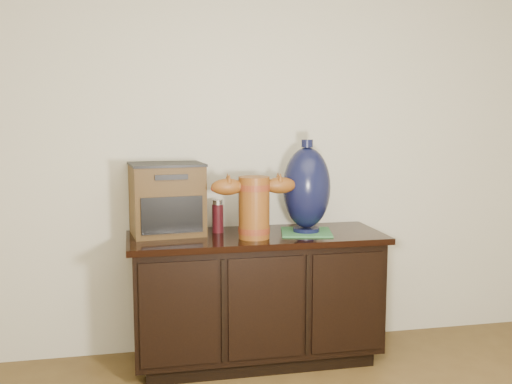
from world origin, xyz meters
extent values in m
plane|color=beige|center=(0.00, 2.50, 1.30)|extent=(4.50, 0.00, 4.50)
cube|color=black|center=(0.00, 2.23, 0.04)|extent=(1.29, 0.45, 0.08)
cube|color=black|center=(0.00, 2.23, 0.40)|extent=(1.40, 0.50, 0.64)
cube|color=black|center=(0.00, 2.23, 0.74)|extent=(1.46, 0.56, 0.03)
cube|color=black|center=(-0.47, 1.97, 0.40)|extent=(0.41, 0.01, 0.56)
cube|color=black|center=(0.00, 1.97, 0.40)|extent=(0.41, 0.01, 0.56)
cube|color=black|center=(0.47, 1.97, 0.40)|extent=(0.41, 0.01, 0.56)
cylinder|color=brown|center=(-0.03, 2.13, 0.93)|extent=(0.18, 0.18, 0.34)
cylinder|color=#44160D|center=(-0.03, 2.13, 0.80)|extent=(0.18, 0.18, 0.03)
cylinder|color=#44160D|center=(-0.03, 2.13, 1.04)|extent=(0.18, 0.18, 0.03)
ellipsoid|color=brown|center=(-0.18, 2.13, 1.05)|extent=(0.18, 0.09, 0.09)
ellipsoid|color=brown|center=(0.12, 2.13, 1.05)|extent=(0.18, 0.09, 0.09)
cube|color=#3F290F|center=(-0.50, 2.35, 0.95)|extent=(0.43, 0.36, 0.40)
cube|color=black|center=(-0.48, 2.18, 0.89)|extent=(0.34, 0.04, 0.20)
cube|color=black|center=(-0.50, 2.35, 1.16)|extent=(0.44, 0.37, 0.01)
cube|color=#33713D|center=(0.29, 2.21, 0.76)|extent=(0.34, 0.34, 0.01)
cylinder|color=black|center=(0.29, 2.21, 0.77)|extent=(0.15, 0.15, 0.02)
ellipsoid|color=black|center=(0.29, 2.21, 1.02)|extent=(0.33, 0.33, 0.47)
cylinder|color=black|center=(0.29, 2.21, 1.27)|extent=(0.07, 0.07, 0.04)
cylinder|color=#5D1018|center=(-0.21, 2.33, 0.84)|extent=(0.07, 0.07, 0.16)
cylinder|color=silver|center=(-0.21, 2.33, 0.93)|extent=(0.06, 0.06, 0.03)
camera|label=1|loc=(-0.69, -1.07, 1.45)|focal=42.00mm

